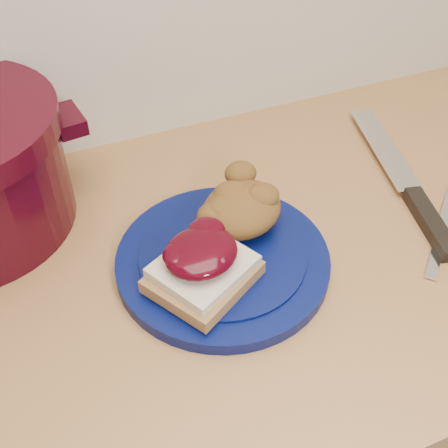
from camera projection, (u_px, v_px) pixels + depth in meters
name	position (u px, v px, depth m)	size (l,w,h in m)	color
base_cabinet	(243.00, 425.00, 1.04)	(4.00, 0.60, 0.86)	beige
plate	(223.00, 261.00, 0.69)	(0.26, 0.26, 0.02)	#040D45
sandwich	(202.00, 265.00, 0.64)	(0.15, 0.14, 0.06)	olive
stuffing_mound	(242.00, 209.00, 0.70)	(0.11, 0.09, 0.05)	brown
chef_knife	(416.00, 200.00, 0.78)	(0.11, 0.34, 0.02)	black
butter_knife	(442.00, 230.00, 0.74)	(0.18, 0.01, 0.00)	silver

